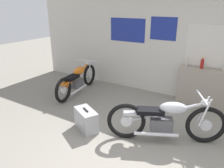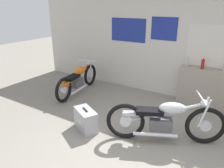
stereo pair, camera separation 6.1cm
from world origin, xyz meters
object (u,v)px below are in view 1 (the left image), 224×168
object	(u,v)px
bottle_leftmost	(187,61)
hard_case_silver	(86,120)
bottle_center	(223,66)
bottle_left_center	(202,63)
motorcycle_orange	(77,79)
motorcycle_silver	(166,119)

from	to	relation	value
bottle_leftmost	hard_case_silver	xyz separation A→B (m)	(-1.29, -2.49, -0.85)
bottle_center	hard_case_silver	distance (m)	3.41
bottle_left_center	motorcycle_orange	size ratio (longest dim) A/B	0.15
motorcycle_orange	hard_case_silver	size ratio (longest dim) A/B	3.16
bottle_left_center	motorcycle_silver	world-z (taller)	bottle_left_center
bottle_left_center	hard_case_silver	world-z (taller)	bottle_left_center
bottle_leftmost	bottle_left_center	xyz separation A→B (m)	(0.38, -0.02, 0.01)
bottle_center	motorcycle_silver	distance (m)	2.25
bottle_left_center	motorcycle_orange	world-z (taller)	bottle_left_center
bottle_center	motorcycle_orange	xyz separation A→B (m)	(-3.55, -1.09, -0.66)
motorcycle_orange	hard_case_silver	distance (m)	2.03
bottle_left_center	motorcycle_silver	distance (m)	2.11
bottle_left_center	motorcycle_orange	bearing A→B (deg)	-161.51
bottle_leftmost	motorcycle_orange	world-z (taller)	bottle_leftmost
bottle_center	hard_case_silver	world-z (taller)	bottle_center
hard_case_silver	bottle_left_center	bearing A→B (deg)	55.91
bottle_left_center	bottle_center	xyz separation A→B (m)	(0.47, 0.06, -0.01)
bottle_center	motorcycle_orange	distance (m)	3.78
bottle_leftmost	bottle_center	size ratio (longest dim) A/B	1.02
bottle_left_center	bottle_center	size ratio (longest dim) A/B	1.09
motorcycle_silver	motorcycle_orange	bearing A→B (deg)	161.59
bottle_leftmost	bottle_center	world-z (taller)	bottle_leftmost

